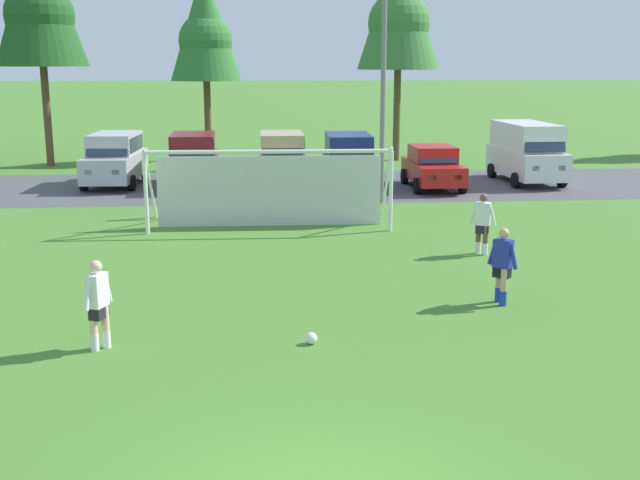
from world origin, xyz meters
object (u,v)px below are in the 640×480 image
Objects in this scene: parked_car_slot_center_right at (433,167)px; soccer_goal at (270,186)px; soccer_ball at (311,338)px; parked_car_slot_right at (526,151)px; player_striker_near at (98,305)px; street_lamp at (388,86)px; parked_car_slot_far_left at (115,159)px; parked_car_slot_center_left at (282,158)px; player_defender_far at (482,224)px; parked_car_slot_left at (194,160)px; parked_car_slot_center at (349,160)px; player_midfield_center at (502,266)px.

soccer_goal is at bearing -133.28° from parked_car_slot_center_right.
parked_car_slot_right is at bearing 61.01° from soccer_ball.
street_lamp reaches higher than player_striker_near.
parked_car_slot_center_left is at bearing -3.28° from parked_car_slot_far_left.
soccer_goal is 9.84m from parked_car_slot_center_right.
soccer_ball is 8.21m from player_defender_far.
parked_car_slot_center_right is at bearing -8.07° from parked_car_slot_far_left.
player_striker_near is at bearing 179.30° from soccer_ball.
street_lamp is at bearing -51.41° from parked_car_slot_center_left.
parked_car_slot_left reaches higher than player_defender_far.
parked_car_slot_center is (2.70, -0.79, 0.00)m from parked_car_slot_center_left.
player_midfield_center is at bearing 14.61° from player_striker_near.
soccer_ball is 0.13× the size of player_striker_near.
parked_car_slot_center_right is at bearing -13.39° from parked_car_slot_center_left.
parked_car_slot_center is (2.81, 18.29, 1.00)m from soccer_ball.
street_lamp reaches higher than player_midfield_center.
parked_car_slot_far_left is 0.58× the size of street_lamp.
parked_car_slot_center_left is at bearing 166.61° from parked_car_slot_center_right.
player_midfield_center is at bearing -85.15° from parked_car_slot_center.
parked_car_slot_center_right is (6.18, 17.63, 0.77)m from soccer_ball.
player_midfield_center is 20.54m from parked_car_slot_far_left.
parked_car_slot_right reaches higher than player_defender_far.
player_midfield_center is 0.20× the size of street_lamp.
soccer_goal reaches higher than parked_car_slot_far_left.
parked_car_slot_left is at bearing 89.28° from player_striker_near.
player_defender_far is at bearing -35.70° from soccer_goal.
soccer_ball is at bearing -127.79° from player_defender_far.
parked_car_slot_center_right is (12.99, -1.84, -0.24)m from parked_car_slot_far_left.
soccer_goal is 1.61× the size of parked_car_slot_center.
parked_car_slot_center_right is at bearing -162.77° from parked_car_slot_right.
parked_car_slot_left is at bearing 114.68° from player_midfield_center.
player_midfield_center is at bearing -87.97° from street_lamp.
soccer_goal is 13.96m from parked_car_slot_right.
street_lamp reaches higher than player_defender_far.
street_lamp is (7.29, -4.42, 3.08)m from parked_car_slot_left.
parked_car_slot_center_left is (6.92, -0.40, 0.00)m from parked_car_slot_far_left.
parked_car_slot_right is at bearing 17.23° from parked_car_slot_center_right.
player_striker_near is at bearing -119.53° from parked_car_slot_center_right.
soccer_ball is 20.66m from parked_car_slot_far_left.
player_striker_near is 0.34× the size of parked_car_slot_right.
parked_car_slot_right is at bearing 69.42° from player_midfield_center.
soccer_goal is 4.55× the size of player_defender_far.
parked_car_slot_right is (14.29, 18.93, 0.52)m from player_striker_near.
player_midfield_center is 0.39× the size of parked_car_slot_center_right.
parked_car_slot_left reaches higher than soccer_ball.
parked_car_slot_center_left is 1.00× the size of parked_car_slot_center.
parked_car_slot_right is at bearing -1.65° from parked_car_slot_far_left.
parked_car_slot_far_left is at bearing 132.27° from player_defender_far.
parked_car_slot_center_left is 1.10× the size of parked_car_slot_center_right.
parked_car_slot_left is 1.01× the size of parked_car_slot_center_left.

